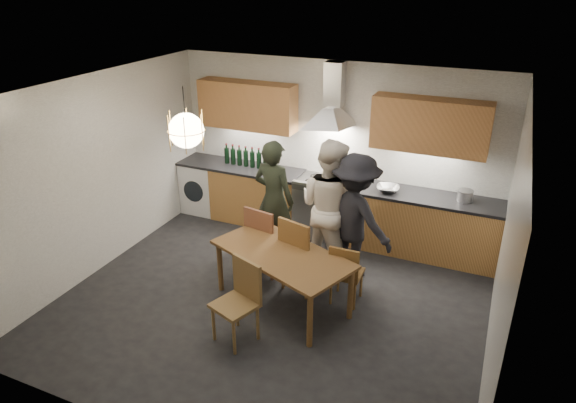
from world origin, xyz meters
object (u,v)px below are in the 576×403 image
at_px(person_left, 274,199).
at_px(mixing_bowl, 388,189).
at_px(wine_bottles, 249,157).
at_px(chair_front, 241,296).
at_px(person_mid, 330,206).
at_px(stock_pot, 465,196).
at_px(dining_table, 282,259).
at_px(person_right, 355,217).
at_px(chair_back_left, 264,236).

distance_m(person_left, mixing_bowl, 1.62).
relative_size(person_left, mixing_bowl, 5.35).
bearing_deg(wine_bottles, mixing_bowl, -2.58).
bearing_deg(chair_front, person_left, 123.72).
distance_m(chair_front, person_mid, 1.86).
xyz_separation_m(person_mid, stock_pot, (1.60, 0.94, 0.05)).
xyz_separation_m(dining_table, person_mid, (0.22, 1.04, 0.29)).
bearing_deg(chair_front, mixing_bowl, 89.92).
xyz_separation_m(person_right, wine_bottles, (-2.05, 1.00, 0.21)).
bearing_deg(wine_bottles, person_mid, -29.28).
relative_size(person_left, person_right, 1.00).
distance_m(dining_table, chair_front, 0.77).
distance_m(chair_front, person_right, 1.91).
height_order(dining_table, wine_bottles, wine_bottles).
bearing_deg(mixing_bowl, chair_front, -110.05).
distance_m(chair_front, person_left, 1.90).
height_order(chair_front, wine_bottles, wine_bottles).
bearing_deg(chair_back_left, dining_table, 143.39).
bearing_deg(dining_table, person_left, 140.81).
height_order(dining_table, chair_back_left, chair_back_left).
bearing_deg(person_right, wine_bottles, -3.92).
bearing_deg(mixing_bowl, chair_back_left, -133.95).
distance_m(chair_back_left, wine_bottles, 1.81).
xyz_separation_m(chair_back_left, wine_bottles, (-0.96, 1.45, 0.50)).
distance_m(stock_pot, wine_bottles, 3.29).
height_order(person_right, wine_bottles, person_right).
bearing_deg(mixing_bowl, dining_table, -112.91).
bearing_deg(wine_bottles, dining_table, -53.53).
relative_size(person_mid, person_right, 1.08).
height_order(dining_table, person_mid, person_mid).
height_order(dining_table, mixing_bowl, mixing_bowl).
xyz_separation_m(person_right, mixing_bowl, (0.21, 0.89, 0.09)).
height_order(person_right, mixing_bowl, person_right).
xyz_separation_m(stock_pot, wine_bottles, (-3.28, 0.01, 0.09)).
height_order(mixing_bowl, stock_pot, stock_pot).
height_order(person_left, person_mid, person_mid).
relative_size(chair_front, person_left, 0.55).
relative_size(dining_table, mixing_bowl, 5.91).
bearing_deg(dining_table, chair_front, -81.16).
bearing_deg(chair_back_left, person_right, -147.60).
xyz_separation_m(chair_back_left, person_right, (1.09, 0.45, 0.29)).
bearing_deg(chair_front, wine_bottles, 135.46).
distance_m(dining_table, chair_back_left, 0.74).
relative_size(dining_table, chair_front, 2.01).
bearing_deg(mixing_bowl, wine_bottles, 177.42).
bearing_deg(dining_table, mixing_bowl, 88.33).
relative_size(dining_table, person_right, 1.10).
distance_m(person_left, person_mid, 0.83).
bearing_deg(person_left, mixing_bowl, -140.69).
bearing_deg(mixing_bowl, person_right, -103.13).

